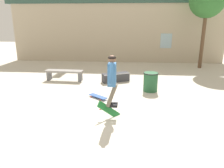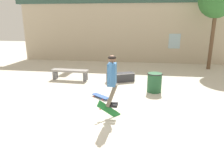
{
  "view_description": "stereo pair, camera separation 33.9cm",
  "coord_description": "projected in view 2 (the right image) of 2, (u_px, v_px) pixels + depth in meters",
  "views": [
    {
      "loc": [
        0.97,
        -5.9,
        2.77
      ],
      "look_at": [
        0.47,
        -0.12,
        1.01
      ],
      "focal_mm": 35.0,
      "sensor_mm": 36.0,
      "label": 1
    },
    {
      "loc": [
        1.3,
        -5.86,
        2.77
      ],
      "look_at": [
        0.47,
        -0.12,
        1.01
      ],
      "focal_mm": 35.0,
      "sensor_mm": 36.0,
      "label": 2
    }
  ],
  "objects": [
    {
      "name": "tree_right",
      "position": [
        217.0,
        0.0,
        11.34
      ],
      "size": [
        1.89,
        1.89,
        4.65
      ],
      "color": "brown",
      "rests_on": "ground_plane"
    },
    {
      "name": "park_bench",
      "position": [
        70.0,
        72.0,
        10.13
      ],
      "size": [
        1.74,
        0.49,
        0.48
      ],
      "rotation": [
        0.0,
        0.0,
        -0.05
      ],
      "color": "gray",
      "rests_on": "ground_plane"
    },
    {
      "name": "building_backdrop",
      "position": [
        124.0,
        29.0,
        13.98
      ],
      "size": [
        14.25,
        0.52,
        5.36
      ],
      "color": "#B7A88E",
      "rests_on": "ground_plane"
    },
    {
      "name": "skateboard_flipping",
      "position": [
        109.0,
        110.0,
        6.31
      ],
      "size": [
        0.64,
        0.46,
        0.67
      ],
      "rotation": [
        0.0,
        0.0,
        0.51
      ],
      "color": "#237F38"
    },
    {
      "name": "skater",
      "position": [
        112.0,
        77.0,
        6.0
      ],
      "size": [
        0.33,
        1.25,
        1.46
      ],
      "rotation": [
        0.0,
        0.0,
        -0.0
      ],
      "color": "teal"
    },
    {
      "name": "trash_bin",
      "position": [
        154.0,
        82.0,
        8.45
      ],
      "size": [
        0.59,
        0.59,
        0.75
      ],
      "color": "#235633",
      "rests_on": "ground_plane"
    },
    {
      "name": "skateboard_resting",
      "position": [
        101.0,
        96.0,
        7.88
      ],
      "size": [
        0.75,
        0.65,
        0.08
      ],
      "rotation": [
        0.0,
        0.0,
        5.62
      ],
      "color": "#2D519E",
      "rests_on": "ground_plane"
    },
    {
      "name": "ground_plane",
      "position": [
        97.0,
        115.0,
        6.53
      ],
      "size": [
        40.0,
        40.0,
        0.0
      ],
      "primitive_type": "plane",
      "color": "beige"
    },
    {
      "name": "skate_ledge",
      "position": [
        121.0,
        77.0,
        9.87
      ],
      "size": [
        1.27,
        0.89,
        0.39
      ],
      "rotation": [
        0.0,
        0.0,
        0.46
      ],
      "color": "#38383D",
      "rests_on": "ground_plane"
    }
  ]
}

